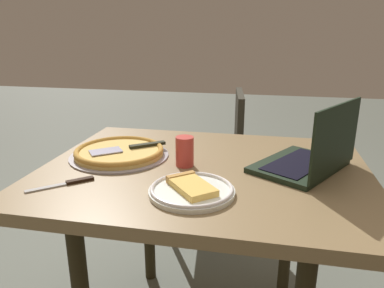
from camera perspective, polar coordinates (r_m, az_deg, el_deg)
The scene contains 7 objects.
dining_table at distance 1.33m, azimuth 1.92°, elevation -7.04°, with size 1.15×0.89×0.77m.
laptop at distance 1.31m, azimuth 18.12°, elevation -1.92°, with size 0.38×0.41×0.25m.
pizza_plate at distance 1.09m, azimuth 0.06°, elevation -7.15°, with size 0.26×0.26×0.04m.
pizza_tray at distance 1.43m, azimuth -11.31°, elevation -1.23°, with size 0.38×0.38×0.04m.
table_knife at distance 1.22m, azimuth -18.93°, elevation -5.83°, with size 0.17×0.15×0.01m.
drink_cup at distance 1.29m, azimuth -1.17°, elevation -1.14°, with size 0.06×0.06×0.11m.
chair_near at distance 2.26m, azimuth 4.08°, elevation -1.20°, with size 0.48×0.48×0.88m.
Camera 1 is at (0.20, -1.20, 1.24)m, focal length 33.99 mm.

